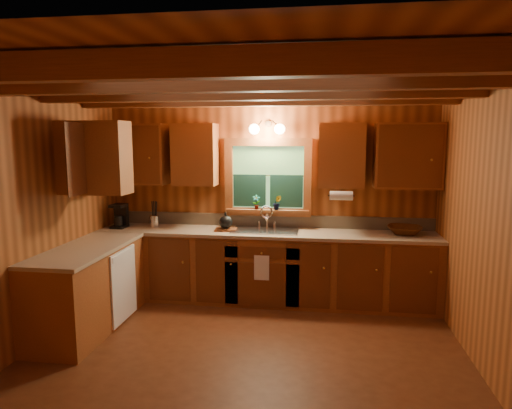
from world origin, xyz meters
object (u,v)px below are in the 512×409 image
at_px(coffee_maker, 120,216).
at_px(cutting_board, 226,230).
at_px(sink, 265,234).
at_px(wicker_basket, 405,230).

distance_m(coffee_maker, cutting_board, 1.41).
distance_m(sink, wicker_basket, 1.69).
xyz_separation_m(cutting_board, wicker_basket, (2.18, 0.09, 0.04)).
relative_size(coffee_maker, cutting_board, 1.16).
bearing_deg(sink, wicker_basket, 1.45).
bearing_deg(sink, coffee_maker, -178.83).
height_order(coffee_maker, cutting_board, coffee_maker).
xyz_separation_m(sink, wicker_basket, (1.69, 0.04, 0.09)).
bearing_deg(wicker_basket, cutting_board, -177.63).
height_order(coffee_maker, wicker_basket, coffee_maker).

